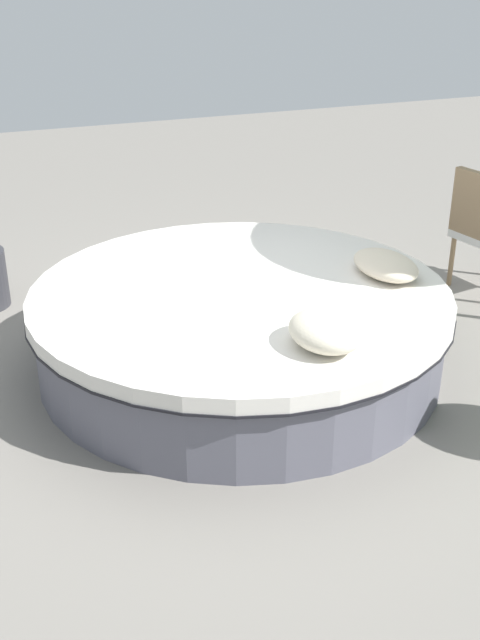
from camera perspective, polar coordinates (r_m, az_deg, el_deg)
The scene contains 4 objects.
ground_plane at distance 5.18m, azimuth 0.00°, elevation -3.25°, with size 16.00×16.00×0.00m, color gray.
round_bed at distance 5.05m, azimuth 0.00°, elevation -0.48°, with size 2.70×2.70×0.54m.
throw_pillow_0 at distance 4.22m, azimuth 6.27°, elevation -0.79°, with size 0.47×0.38×0.19m, color beige.
throw_pillow_1 at distance 5.23m, azimuth 10.62°, elevation 3.99°, with size 0.56×0.36×0.14m, color beige.
Camera 1 is at (-4.22, 1.67, 2.50)m, focal length 43.66 mm.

